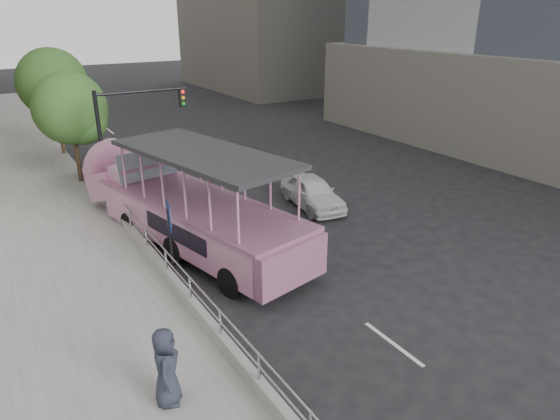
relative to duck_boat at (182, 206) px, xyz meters
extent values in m
plane|color=black|center=(1.36, -7.08, -1.44)|extent=(160.00, 160.00, 0.00)
cube|color=#A3A39E|center=(-4.39, 2.92, -1.29)|extent=(5.50, 80.00, 0.30)
cube|color=#989893|center=(-1.76, -5.08, -0.96)|extent=(0.24, 30.00, 0.36)
cylinder|color=#A9AAAE|center=(-1.76, -9.08, -0.43)|extent=(0.07, 0.07, 0.70)
cylinder|color=#A9AAAE|center=(-1.76, -7.08, -0.43)|extent=(0.07, 0.07, 0.70)
cylinder|color=#A9AAAE|center=(-1.76, -5.08, -0.43)|extent=(0.07, 0.07, 0.70)
cylinder|color=#A9AAAE|center=(-1.76, -3.08, -0.43)|extent=(0.07, 0.07, 0.70)
cylinder|color=#A9AAAE|center=(-1.76, -1.08, -0.43)|extent=(0.07, 0.07, 0.70)
cylinder|color=#A9AAAE|center=(-1.76, 0.92, -0.43)|extent=(0.07, 0.07, 0.70)
cylinder|color=#A9AAAE|center=(-1.76, 2.92, -0.43)|extent=(0.07, 0.07, 0.70)
cylinder|color=#A9AAAE|center=(-1.76, 4.92, -0.43)|extent=(0.07, 0.07, 0.70)
cylinder|color=#A9AAAE|center=(-1.76, -5.08, -0.43)|extent=(0.06, 22.00, 0.06)
cylinder|color=#A9AAAE|center=(-1.76, -5.08, -0.10)|extent=(0.06, 22.00, 0.06)
cylinder|color=black|center=(-0.23, -4.63, -0.93)|extent=(0.60, 1.07, 1.01)
cylinder|color=black|center=(2.17, -4.09, -0.93)|extent=(0.60, 1.07, 1.01)
cylinder|color=black|center=(-0.91, -1.57, -0.93)|extent=(0.60, 1.07, 1.01)
cylinder|color=black|center=(1.49, -1.03, -0.93)|extent=(0.60, 1.07, 1.01)
cylinder|color=black|center=(-1.59, 1.49, -0.93)|extent=(0.60, 1.07, 1.01)
cylinder|color=black|center=(0.81, 2.03, -0.93)|extent=(0.60, 1.07, 1.01)
cube|color=#BB769A|center=(0.24, -1.08, -0.29)|extent=(4.73, 9.56, 1.40)
cube|color=#BB769A|center=(-0.93, 4.16, -0.01)|extent=(3.19, 2.92, 1.75)
cylinder|color=#BB769A|center=(-1.14, 5.09, 0.33)|extent=(2.74, 1.34, 2.63)
cube|color=#864E6B|center=(1.28, -5.72, -0.29)|extent=(2.82, 0.99, 1.40)
cube|color=#864E6B|center=(0.24, -1.08, 0.48)|extent=(4.93, 9.92, 0.13)
cube|color=#252527|center=(0.34, -1.52, 2.36)|extent=(4.50, 7.85, 0.16)
cube|color=#95A6B0|center=(-0.50, 2.25, 1.16)|extent=(2.56, 0.78, 1.17)
cube|color=#BB769A|center=(-0.61, 2.74, 0.82)|extent=(2.65, 1.63, 0.56)
imported|color=silver|center=(6.32, 0.37, -0.73)|extent=(2.26, 4.36, 1.42)
imported|color=#272B39|center=(-3.60, -8.29, -0.21)|extent=(0.93, 1.08, 1.86)
cylinder|color=black|center=(-1.52, -2.97, -0.12)|extent=(0.08, 0.08, 2.62)
cube|color=#0B1E51|center=(-1.52, -2.97, 0.98)|extent=(0.13, 0.65, 0.94)
cube|color=silver|center=(-1.49, -2.97, 0.98)|extent=(0.08, 0.42, 0.58)
cylinder|color=black|center=(-1.54, 5.42, 1.16)|extent=(0.18, 0.18, 5.20)
cylinder|color=black|center=(0.46, 5.42, 3.56)|extent=(4.20, 0.12, 0.12)
cube|color=black|center=(2.36, 5.42, 3.11)|extent=(0.28, 0.22, 0.85)
sphere|color=red|center=(2.36, 5.29, 3.41)|extent=(0.16, 0.16, 0.16)
cylinder|color=#39271A|center=(-2.04, 8.92, 0.10)|extent=(0.22, 0.22, 3.08)
sphere|color=#335A24|center=(-2.04, 8.92, 2.52)|extent=(3.52, 3.52, 3.52)
sphere|color=#335A24|center=(-1.64, 8.62, 1.97)|extent=(2.42, 2.42, 2.42)
cylinder|color=#39271A|center=(-1.84, 14.92, 0.30)|extent=(0.22, 0.22, 3.47)
sphere|color=#335A24|center=(-1.84, 14.92, 3.03)|extent=(3.97, 3.97, 3.97)
sphere|color=#335A24|center=(-1.44, 14.62, 2.41)|extent=(2.73, 2.73, 2.73)
camera|label=1|loc=(-6.06, -16.95, 6.88)|focal=32.00mm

